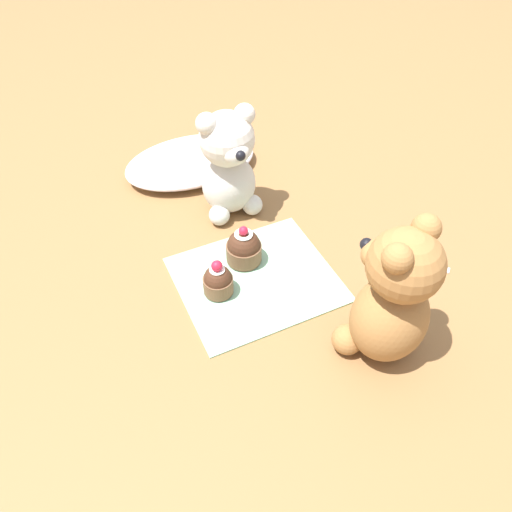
{
  "coord_description": "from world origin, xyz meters",
  "views": [
    {
      "loc": [
        -0.23,
        -0.5,
        0.61
      ],
      "look_at": [
        0.0,
        0.0,
        0.06
      ],
      "focal_mm": 35.0,
      "sensor_mm": 36.0,
      "label": 1
    }
  ],
  "objects_px": {
    "cupcake_near_tan_bear": "(218,281)",
    "teddy_bear_cream": "(229,164)",
    "teddy_bear_tan": "(392,299)",
    "teaspoon": "(420,262)",
    "cupcake_near_cream_bear": "(241,249)"
  },
  "relations": [
    {
      "from": "teddy_bear_cream",
      "to": "teaspoon",
      "type": "height_order",
      "value": "teddy_bear_cream"
    },
    {
      "from": "teddy_bear_tan",
      "to": "cupcake_near_cream_bear",
      "type": "relative_size",
      "value": 3.17
    },
    {
      "from": "teddy_bear_tan",
      "to": "cupcake_near_tan_bear",
      "type": "distance_m",
      "value": 0.27
    },
    {
      "from": "teaspoon",
      "to": "cupcake_near_cream_bear",
      "type": "bearing_deg",
      "value": 23.6
    },
    {
      "from": "teddy_bear_cream",
      "to": "teddy_bear_tan",
      "type": "relative_size",
      "value": 0.91
    },
    {
      "from": "teaspoon",
      "to": "teddy_bear_cream",
      "type": "bearing_deg",
      "value": 0.4
    },
    {
      "from": "cupcake_near_cream_bear",
      "to": "teaspoon",
      "type": "distance_m",
      "value": 0.3
    },
    {
      "from": "cupcake_near_tan_bear",
      "to": "teaspoon",
      "type": "bearing_deg",
      "value": -13.96
    },
    {
      "from": "teddy_bear_tan",
      "to": "cupcake_near_tan_bear",
      "type": "xyz_separation_m",
      "value": [
        -0.17,
        0.19,
        -0.08
      ]
    },
    {
      "from": "teddy_bear_cream",
      "to": "cupcake_near_tan_bear",
      "type": "distance_m",
      "value": 0.22
    },
    {
      "from": "teddy_bear_cream",
      "to": "teaspoon",
      "type": "relative_size",
      "value": 2.08
    },
    {
      "from": "teddy_bear_tan",
      "to": "cupcake_near_cream_bear",
      "type": "xyz_separation_m",
      "value": [
        -0.11,
        0.24,
        -0.07
      ]
    },
    {
      "from": "cupcake_near_tan_bear",
      "to": "cupcake_near_cream_bear",
      "type": "bearing_deg",
      "value": 37.74
    },
    {
      "from": "cupcake_near_tan_bear",
      "to": "teddy_bear_cream",
      "type": "bearing_deg",
      "value": 61.64
    },
    {
      "from": "teddy_bear_cream",
      "to": "teaspoon",
      "type": "distance_m",
      "value": 0.37
    }
  ]
}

